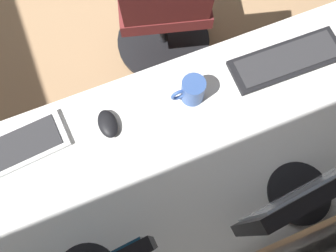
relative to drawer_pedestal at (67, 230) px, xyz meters
The scene contains 8 objects.
desk 0.58m from the drawer_pedestal, behind, with size 2.10×0.70×0.73m.
drawer_pedestal is the anchor object (origin of this frame).
monitor_secondary 1.05m from the drawer_pedestal, 165.03° to the left, with size 0.53×0.20×0.43m.
keyboard_main 1.10m from the drawer_pedestal, 167.92° to the right, with size 0.42×0.15×0.02m.
keyboard_spare 0.47m from the drawer_pedestal, 84.60° to the right, with size 0.43×0.17×0.02m.
mouse_main 0.56m from the drawer_pedestal, 145.50° to the right, with size 0.06×0.10×0.03m, color black.
coffee_mug 0.79m from the drawer_pedestal, 161.00° to the right, with size 0.12×0.08×0.10m.
office_chair 1.12m from the drawer_pedestal, 133.16° to the right, with size 0.56×0.60×0.97m.
Camera 1 is at (0.08, 2.20, 1.81)m, focal length 35.85 mm.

